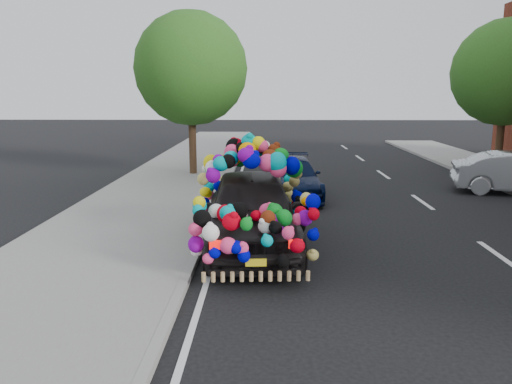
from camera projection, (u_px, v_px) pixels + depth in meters
ground at (316, 256)px, 9.82m from camera, size 100.00×100.00×0.00m
sidewalk at (100, 252)px, 9.89m from camera, size 4.00×60.00×0.12m
kerb at (198, 252)px, 9.85m from camera, size 0.15×60.00×0.13m
lane_markings at (501, 257)px, 9.75m from camera, size 6.00×50.00×0.01m
tree_near_sidewalk at (191, 69)px, 18.42m from camera, size 4.20×4.20×6.13m
tree_far_b at (506, 73)px, 18.70m from camera, size 4.00×4.00×5.90m
plush_art_car at (252, 193)px, 10.17m from camera, size 2.50×4.96×2.23m
navy_sedan at (292, 177)px, 15.34m from camera, size 1.79×4.14×1.19m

